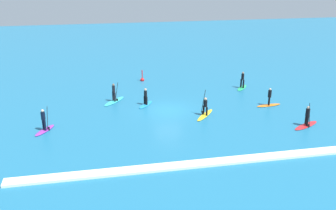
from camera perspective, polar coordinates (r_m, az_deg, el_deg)
The scene contains 10 objects.
ground_plane at distance 35.21m, azimuth -0.00°, elevation -0.76°, with size 120.00×120.00×0.00m, color #1E6B93.
surfer_on_red_board at distance 33.62m, azimuth 20.26°, elevation -2.29°, with size 3.02×2.02×2.14m.
surfer_on_orange_board at distance 37.43m, azimuth 15.06°, elevation 0.58°, with size 2.58×0.89×1.77m.
surfer_on_purple_board at distance 32.20m, azimuth -18.23°, elevation -2.86°, with size 1.73×2.43×2.11m.
surfer_on_teal_board at distance 37.67m, azimuth -8.16°, elevation 1.07°, with size 2.55×2.96×2.06m.
surfer_on_green_board at distance 42.29m, azimuth 11.18°, elevation 3.18°, with size 2.04×2.34×1.86m.
surfer_on_blue_board at distance 36.42m, azimuth -3.41°, elevation 0.65°, with size 1.92×2.39×1.68m.
surfer_on_yellow_board at distance 33.92m, azimuth 5.64°, elevation -0.91°, with size 2.46×2.88×2.38m.
marker_buoy at distance 44.43m, azimuth -3.92°, elevation 3.90°, with size 0.46×0.46×1.41m.
wave_crest at distance 25.77m, azimuth 4.69°, elevation -8.86°, with size 25.01×0.90×0.18m, color white.
Camera 1 is at (-6.44, -32.27, 12.53)m, focal length 40.25 mm.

